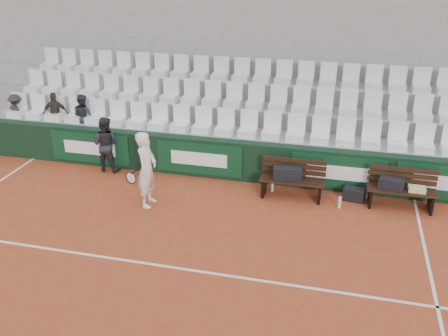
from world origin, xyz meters
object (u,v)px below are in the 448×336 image
(water_bottle_near, at_px, (272,187))
(tennis_player, at_px, (147,169))
(sports_bag_ground, at_px, (354,194))
(sports_bag_left, at_px, (287,174))
(sports_bag_right, at_px, (391,184))
(spectator_c, at_px, (81,100))
(bench_right, at_px, (400,198))
(spectator_b, at_px, (53,98))
(spectator_a, at_px, (14,97))
(water_bottle_far, at_px, (340,202))
(ball_kid, at_px, (106,144))
(bench_left, at_px, (292,188))

(water_bottle_near, bearing_deg, tennis_player, -153.41)
(sports_bag_ground, height_order, tennis_player, tennis_player)
(sports_bag_left, relative_size, tennis_player, 0.38)
(sports_bag_right, xyz_separation_m, sports_bag_ground, (-0.76, 0.15, -0.43))
(sports_bag_left, bearing_deg, spectator_c, 168.48)
(bench_right, height_order, sports_bag_left, sports_bag_left)
(sports_bag_right, height_order, spectator_b, spectator_b)
(tennis_player, relative_size, spectator_a, 1.65)
(water_bottle_far, distance_m, spectator_a, 9.28)
(bench_right, distance_m, sports_bag_ground, 1.01)
(spectator_b, bearing_deg, sports_bag_left, 155.86)
(sports_bag_right, xyz_separation_m, spectator_c, (-8.06, 1.13, 1.03))
(sports_bag_ground, xyz_separation_m, spectator_c, (-7.29, 0.98, 1.46))
(bench_right, xyz_separation_m, spectator_a, (-10.37, 1.10, 1.31))
(ball_kid, bearing_deg, spectator_c, -37.55)
(sports_bag_left, height_order, sports_bag_ground, sports_bag_left)
(bench_left, relative_size, ball_kid, 1.03)
(sports_bag_ground, distance_m, spectator_b, 8.32)
(sports_bag_ground, bearing_deg, water_bottle_far, -123.74)
(sports_bag_right, xyz_separation_m, ball_kid, (-7.04, 0.32, 0.15))
(bench_right, relative_size, sports_bag_ground, 3.15)
(bench_right, bearing_deg, water_bottle_near, 177.96)
(sports_bag_right, relative_size, water_bottle_far, 1.99)
(ball_kid, distance_m, spectator_c, 1.56)
(sports_bag_left, distance_m, spectator_a, 7.97)
(sports_bag_right, relative_size, ball_kid, 0.37)
(bench_left, bearing_deg, spectator_c, 168.62)
(bench_left, xyz_separation_m, ball_kid, (-4.86, 0.37, 0.50))
(water_bottle_near, relative_size, ball_kid, 0.16)
(bench_right, xyz_separation_m, sports_bag_ground, (-1.00, 0.12, -0.08))
(sports_bag_ground, distance_m, tennis_player, 4.79)
(bench_right, xyz_separation_m, sports_bag_right, (-0.24, -0.03, 0.35))
(tennis_player, relative_size, ball_kid, 1.20)
(tennis_player, height_order, ball_kid, tennis_player)
(sports_bag_ground, relative_size, tennis_player, 0.27)
(sports_bag_ground, xyz_separation_m, spectator_a, (-9.37, 0.98, 1.39))
(water_bottle_near, relative_size, water_bottle_far, 0.88)
(sports_bag_right, distance_m, spectator_b, 9.03)
(bench_left, distance_m, spectator_a, 8.14)
(sports_bag_ground, bearing_deg, sports_bag_left, -172.88)
(spectator_b, bearing_deg, sports_bag_ground, 159.08)
(ball_kid, bearing_deg, sports_bag_left, 176.67)
(bench_left, height_order, spectator_a, spectator_a)
(bench_right, bearing_deg, spectator_b, 173.14)
(tennis_player, bearing_deg, water_bottle_far, 11.66)
(sports_bag_left, bearing_deg, water_bottle_far, -12.28)
(sports_bag_left, distance_m, ball_kid, 4.75)
(tennis_player, bearing_deg, sports_bag_ground, 16.39)
(bench_left, bearing_deg, spectator_a, 171.55)
(bench_left, relative_size, water_bottle_far, 5.60)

